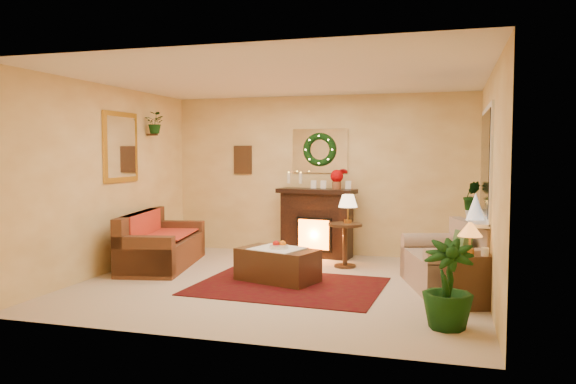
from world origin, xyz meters
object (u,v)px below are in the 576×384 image
(fireplace, at_px, (317,223))
(side_table_round, at_px, (345,245))
(loveseat, at_px, (445,254))
(coffee_table, at_px, (278,266))
(end_table_square, at_px, (467,282))
(sofa, at_px, (163,237))

(fireplace, height_order, side_table_round, fireplace)
(side_table_round, bearing_deg, fireplace, 130.05)
(fireplace, height_order, loveseat, fireplace)
(side_table_round, xyz_separation_m, coffee_table, (-0.67, -1.16, -0.11))
(fireplace, height_order, end_table_square, fireplace)
(side_table_round, distance_m, coffee_table, 1.34)
(side_table_round, bearing_deg, coffee_table, -120.13)
(loveseat, bearing_deg, fireplace, 123.92)
(end_table_square, bearing_deg, coffee_table, 167.04)
(end_table_square, bearing_deg, sofa, 166.58)
(end_table_square, relative_size, coffee_table, 0.57)
(fireplace, distance_m, side_table_round, 0.95)
(sofa, height_order, loveseat, sofa)
(side_table_round, relative_size, end_table_square, 1.11)
(end_table_square, bearing_deg, loveseat, 107.10)
(sofa, bearing_deg, coffee_table, -25.28)
(fireplace, relative_size, coffee_table, 1.10)
(side_table_round, height_order, end_table_square, side_table_round)
(fireplace, distance_m, end_table_square, 3.30)
(loveseat, height_order, side_table_round, loveseat)
(loveseat, bearing_deg, coffee_table, 169.31)
(end_table_square, xyz_separation_m, coffee_table, (-2.33, 0.54, -0.06))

